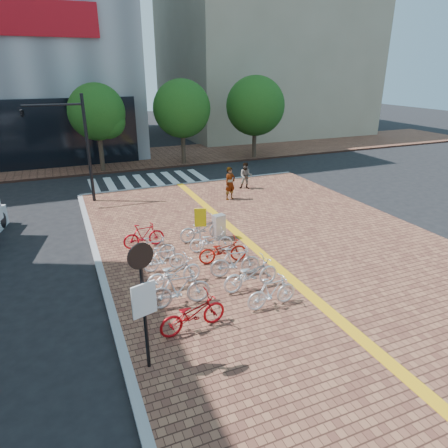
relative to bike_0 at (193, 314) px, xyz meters
name	(u,v)px	position (x,y,z in m)	size (l,w,h in m)	color
ground	(224,278)	(2.03, 2.63, -0.67)	(120.00, 120.00, 0.00)	black
sidewalk	(395,337)	(5.03, -2.37, -0.59)	(14.00, 34.00, 0.15)	brown
tactile_strip	(367,344)	(4.03, -2.37, -0.51)	(0.40, 34.00, 0.01)	gold
kerb_west	(141,417)	(-1.97, -2.37, -0.59)	(0.25, 34.00, 0.15)	gray
kerb_north	(195,183)	(5.03, 14.63, -0.59)	(14.00, 0.25, 0.15)	gray
far_sidewalk	(123,160)	(2.03, 23.63, -0.59)	(70.00, 8.00, 0.15)	brown
building_beige	(261,49)	(20.03, 34.63, 8.33)	(20.00, 18.00, 18.00)	gray
crosswalk	(149,181)	(2.53, 16.63, -0.66)	(7.50, 4.00, 0.01)	silver
street_trees	(196,110)	(7.07, 20.08, 3.43)	(16.20, 4.60, 6.35)	#38281E
bike_0	(193,314)	(0.00, 0.00, 0.00)	(0.68, 1.96, 1.03)	#A70B11
bike_1	(180,289)	(0.02, 1.29, 0.06)	(0.54, 1.92, 1.15)	#B5B5BA
bike_2	(174,273)	(0.18, 2.48, 0.00)	(0.68, 1.96, 1.03)	white
bike_3	(164,259)	(0.17, 3.72, -0.05)	(0.44, 1.55, 0.93)	white
bike_4	(154,249)	(0.02, 4.62, -0.03)	(0.46, 1.61, 0.97)	#A4A5A9
bike_5	(144,235)	(-0.06, 6.02, -0.01)	(0.47, 1.68, 1.01)	red
bike_6	(272,292)	(2.57, 0.17, -0.01)	(0.48, 1.68, 1.01)	white
bike_7	(251,274)	(2.47, 1.40, 0.01)	(0.70, 2.01, 1.05)	silver
bike_8	(235,262)	(2.35, 2.37, 0.03)	(0.51, 1.80, 1.08)	#B9B9BE
bike_9	(223,250)	(2.36, 3.52, -0.04)	(0.64, 1.82, 0.96)	#A6150B
bike_10	(211,241)	(2.30, 4.58, -0.06)	(0.60, 1.72, 0.91)	white
bike_11	(202,229)	(2.34, 5.74, 0.01)	(0.69, 1.99, 1.05)	#AEAEB3
pedestrian_a	(230,183)	(5.70, 10.50, 0.39)	(0.66, 0.43, 1.81)	gray
pedestrian_b	(246,176)	(7.41, 12.05, 0.28)	(0.77, 0.60, 1.59)	#464A59
utility_box	(219,227)	(3.07, 5.66, 0.02)	(0.49, 0.35, 1.06)	#BDBCC2
yellow_sign	(200,221)	(1.98, 4.94, 0.68)	(0.45, 0.20, 1.72)	#B7B7BC
notice_sign	(143,292)	(-1.47, -1.02, 1.57)	(0.60, 0.23, 3.32)	black
traffic_light_pole	(58,130)	(-2.60, 13.16, 3.37)	(3.03, 1.17, 5.63)	black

